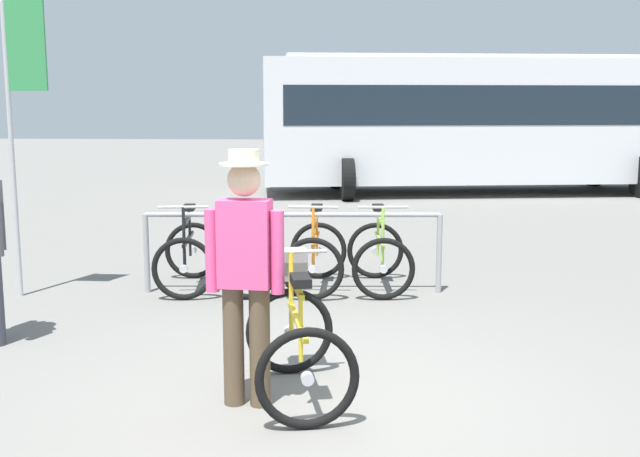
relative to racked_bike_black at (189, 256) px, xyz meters
The scene contains 10 objects.
ground_plane 3.61m from the racked_bike_black, 62.56° to the right, with size 80.00×80.00×0.00m, color slate.
bike_rack_rail 1.21m from the racked_bike_black, ahead, with size 3.20×0.26×0.88m.
racked_bike_black is the anchor object (origin of this frame).
racked_bike_white 0.70m from the racked_bike_black, ahead, with size 0.72×1.15×0.98m.
racked_bike_orange 1.40m from the racked_bike_black, ahead, with size 0.67×1.12×0.98m.
racked_bike_lime 2.10m from the racked_bike_black, ahead, with size 0.74×1.14×0.97m.
featured_bicycle 3.39m from the racked_bike_black, 63.91° to the right, with size 0.88×1.24×0.97m.
person_with_featured_bike 3.51m from the racked_bike_black, 70.11° to the right, with size 0.53×0.32×1.72m.
bus_distant 10.80m from the racked_bike_black, 64.99° to the left, with size 10.26×4.35×3.08m.
banner_flag 2.48m from the racked_bike_black, 164.25° to the right, with size 0.45×0.05×3.20m.
Camera 1 is at (0.35, -4.96, 2.01)m, focal length 42.97 mm.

